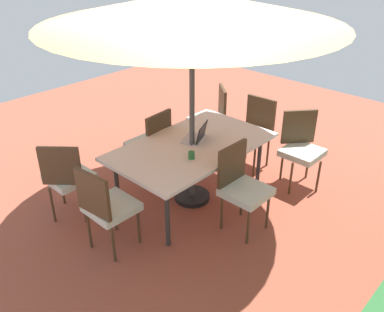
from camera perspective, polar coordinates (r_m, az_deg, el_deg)
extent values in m
cube|color=#9E4C38|center=(5.20, 0.00, -5.98)|extent=(10.00, 10.00, 0.02)
cube|color=silver|center=(4.82, 0.00, 1.37)|extent=(1.93, 1.13, 0.04)
cylinder|color=#333333|center=(5.78, 2.51, 2.00)|extent=(0.05, 0.05, 0.72)
cylinder|color=#333333|center=(4.81, -10.32, -4.36)|extent=(0.05, 0.05, 0.72)
cylinder|color=#333333|center=(5.34, 9.27, -0.74)|extent=(0.05, 0.05, 0.72)
cylinder|color=#333333|center=(4.28, -3.43, -8.56)|extent=(0.05, 0.05, 0.72)
cylinder|color=#4C4C4C|center=(4.62, 0.00, 6.44)|extent=(0.06, 0.06, 2.39)
cone|color=#DBB766|center=(4.34, 0.00, 19.90)|extent=(3.14, 3.14, 0.31)
cylinder|color=black|center=(5.18, 0.00, -5.61)|extent=(0.44, 0.44, 0.06)
cube|color=silver|center=(6.15, 2.21, 5.07)|extent=(0.46, 0.46, 0.08)
cube|color=#4C3823|center=(6.08, 4.24, 7.43)|extent=(0.32, 0.36, 0.45)
cylinder|color=#4C3823|center=(6.40, 0.34, 3.46)|extent=(0.03, 0.03, 0.45)
cylinder|color=#4C3823|center=(6.08, 0.73, 2.03)|extent=(0.03, 0.03, 0.45)
cylinder|color=#4C3823|center=(6.45, 3.53, 3.60)|extent=(0.03, 0.03, 0.45)
cylinder|color=#4C3823|center=(6.13, 4.08, 2.19)|extent=(0.03, 0.03, 0.45)
cube|color=silver|center=(5.43, -6.14, 1.59)|extent=(0.46, 0.46, 0.08)
cube|color=#4C3823|center=(5.18, -4.60, 3.57)|extent=(0.44, 0.08, 0.45)
cylinder|color=#4C3823|center=(5.78, -6.08, 0.38)|extent=(0.03, 0.03, 0.45)
cylinder|color=#4C3823|center=(5.56, -8.62, -1.00)|extent=(0.03, 0.03, 0.45)
cylinder|color=#4C3823|center=(5.56, -3.38, -0.69)|extent=(0.03, 0.03, 0.45)
cylinder|color=#4C3823|center=(5.33, -5.92, -2.17)|extent=(0.03, 0.03, 0.45)
cube|color=silver|center=(4.27, -11.08, -6.96)|extent=(0.46, 0.46, 0.08)
cube|color=#4C3823|center=(4.02, -13.62, -5.21)|extent=(0.09, 0.44, 0.45)
cylinder|color=#4C3823|center=(4.42, -7.43, -9.57)|extent=(0.03, 0.03, 0.45)
cylinder|color=#4C3823|center=(4.63, -10.68, -7.83)|extent=(0.03, 0.03, 0.45)
cylinder|color=#4C3823|center=(4.23, -10.86, -11.88)|extent=(0.03, 0.03, 0.45)
cylinder|color=#4C3823|center=(4.46, -14.08, -9.92)|extent=(0.03, 0.03, 0.45)
cube|color=silver|center=(4.46, 7.53, -4.94)|extent=(0.46, 0.46, 0.08)
cube|color=#4C3823|center=(4.43, 5.58, -1.07)|extent=(0.44, 0.04, 0.45)
cylinder|color=#4C3823|center=(4.41, 7.78, -9.64)|extent=(0.03, 0.03, 0.45)
cylinder|color=#4C3823|center=(4.66, 10.45, -7.59)|extent=(0.03, 0.03, 0.45)
cylinder|color=#4C3823|center=(4.58, 4.15, -7.78)|extent=(0.03, 0.03, 0.45)
cylinder|color=#4C3823|center=(4.82, 6.91, -5.91)|extent=(0.03, 0.03, 0.45)
cube|color=silver|center=(5.38, 15.05, 0.47)|extent=(0.46, 0.46, 0.08)
cube|color=#4C3823|center=(5.45, 14.63, 3.96)|extent=(0.36, 0.31, 0.45)
cylinder|color=#4C3823|center=(5.31, 13.54, -3.07)|extent=(0.03, 0.03, 0.45)
cylinder|color=#4C3823|center=(5.44, 17.12, -2.78)|extent=(0.03, 0.03, 0.45)
cylinder|color=#4C3823|center=(5.60, 12.36, -1.17)|extent=(0.03, 0.03, 0.45)
cylinder|color=#4C3823|center=(5.72, 15.78, -0.94)|extent=(0.03, 0.03, 0.45)
cube|color=silver|center=(4.89, -16.65, -2.81)|extent=(0.46, 0.46, 0.08)
cube|color=#4C3823|center=(4.59, -17.83, -1.33)|extent=(0.32, 0.35, 0.45)
cylinder|color=#4C3823|center=(5.12, -13.76, -4.36)|extent=(0.03, 0.03, 0.45)
cylinder|color=#4C3823|center=(5.22, -17.58, -4.22)|extent=(0.03, 0.03, 0.45)
cylinder|color=#4C3823|center=(4.83, -14.77, -6.67)|extent=(0.03, 0.03, 0.45)
cylinder|color=#4C3823|center=(4.94, -18.80, -6.46)|extent=(0.03, 0.03, 0.45)
cube|color=silver|center=(5.71, 8.25, 2.85)|extent=(0.46, 0.46, 0.08)
cube|color=#4C3823|center=(5.77, 9.54, 5.92)|extent=(0.07, 0.44, 0.45)
cylinder|color=#4C3823|center=(5.78, 5.61, 0.39)|extent=(0.03, 0.03, 0.45)
cylinder|color=#4C3823|center=(5.61, 8.64, -0.71)|extent=(0.03, 0.03, 0.45)
cylinder|color=#4C3823|center=(6.05, 7.54, 1.63)|extent=(0.03, 0.03, 0.45)
cylinder|color=#4C3823|center=(5.89, 10.48, 0.61)|extent=(0.03, 0.03, 0.45)
cube|color=#B7B7BC|center=(4.92, 0.15, 2.38)|extent=(0.38, 0.33, 0.02)
cube|color=black|center=(4.85, 1.39, 3.34)|extent=(0.31, 0.18, 0.20)
cylinder|color=#286B33|center=(4.49, -0.08, 0.11)|extent=(0.07, 0.07, 0.08)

